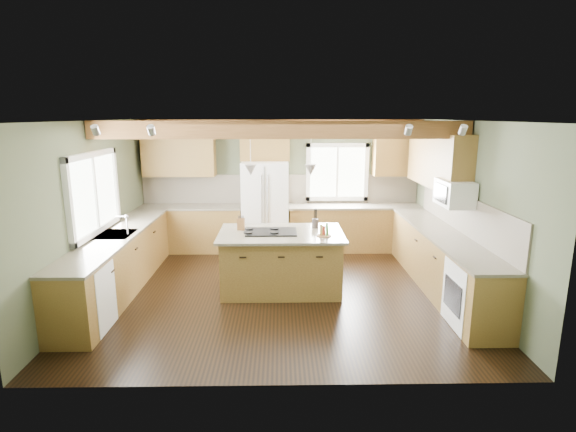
{
  "coord_description": "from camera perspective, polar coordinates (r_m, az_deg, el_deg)",
  "views": [
    {
      "loc": [
        -0.01,
        -6.56,
        2.68
      ],
      "look_at": [
        0.11,
        0.3,
        1.13
      ],
      "focal_mm": 28.0,
      "sensor_mm": 36.0,
      "label": 1
    }
  ],
  "objects": [
    {
      "name": "upper_cab_right",
      "position": [
        7.95,
        18.46,
        6.79
      ],
      "size": [
        0.35,
        2.2,
        0.9
      ],
      "primitive_type": "cube",
      "color": "brown",
      "rests_on": "wall_right"
    },
    {
      "name": "island_top",
      "position": [
        6.9,
        -0.9,
        -2.25
      ],
      "size": [
        1.91,
        1.22,
        0.04
      ],
      "primitive_type": "cube",
      "rotation": [
        0.0,
        0.0,
        0.0
      ],
      "color": "#464033",
      "rests_on": "island"
    },
    {
      "name": "wall_right",
      "position": [
        7.27,
        21.72,
        0.86
      ],
      "size": [
        0.0,
        5.0,
        5.0
      ],
      "primitive_type": "plane",
      "rotation": [
        1.57,
        0.0,
        -1.57
      ],
      "color": "#4E573E",
      "rests_on": "ground"
    },
    {
      "name": "knife_block",
      "position": [
        7.06,
        -5.99,
        -1.04
      ],
      "size": [
        0.12,
        0.1,
        0.18
      ],
      "primitive_type": "cube",
      "rotation": [
        0.0,
        0.0,
        -0.14
      ],
      "color": "brown",
      "rests_on": "island_top"
    },
    {
      "name": "pendant_left",
      "position": [
        6.72,
        -4.75,
        5.83
      ],
      "size": [
        0.18,
        0.18,
        0.16
      ],
      "primitive_type": "cone",
      "rotation": [
        3.14,
        0.0,
        0.0
      ],
      "color": "#B2B2B7",
      "rests_on": "ceiling"
    },
    {
      "name": "pendant_right",
      "position": [
        6.73,
        2.9,
        5.86
      ],
      "size": [
        0.18,
        0.18,
        0.16
      ],
      "primitive_type": "cone",
      "rotation": [
        3.14,
        0.0,
        0.0
      ],
      "color": "#B2B2B7",
      "rests_on": "ceiling"
    },
    {
      "name": "upper_cab_back_corner",
      "position": [
        9.21,
        13.62,
        7.81
      ],
      "size": [
        0.9,
        0.35,
        0.9
      ],
      "primitive_type": "cube",
      "color": "brown",
      "rests_on": "wall_back"
    },
    {
      "name": "base_cab_right",
      "position": [
        7.42,
        18.88,
        -5.57
      ],
      "size": [
        0.6,
        3.7,
        0.88
      ],
      "primitive_type": "cube",
      "color": "brown",
      "rests_on": "floor"
    },
    {
      "name": "refrigerator",
      "position": [
        8.87,
        -2.89,
        1.11
      ],
      "size": [
        0.9,
        0.74,
        1.8
      ],
      "primitive_type": "cube",
      "color": "white",
      "rests_on": "floor"
    },
    {
      "name": "sink",
      "position": [
        7.29,
        -21.0,
        -2.25
      ],
      "size": [
        0.5,
        0.65,
        0.03
      ],
      "primitive_type": "cube",
      "color": "#262628",
      "rests_on": "counter_left"
    },
    {
      "name": "floor",
      "position": [
        7.09,
        -0.9,
        -9.5
      ],
      "size": [
        5.6,
        5.6,
        0.0
      ],
      "primitive_type": "plane",
      "color": "black",
      "rests_on": "ground"
    },
    {
      "name": "oven",
      "position": [
        6.29,
        22.78,
        -9.3
      ],
      "size": [
        0.6,
        0.72,
        0.84
      ],
      "primitive_type": "cube",
      "color": "white",
      "rests_on": "floor"
    },
    {
      "name": "ceiling_beam",
      "position": [
        6.67,
        -0.97,
        10.9
      ],
      "size": [
        5.55,
        0.26,
        0.26
      ],
      "primitive_type": "cube",
      "color": "brown",
      "rests_on": "ceiling"
    },
    {
      "name": "utensil_crock",
      "position": [
        7.18,
        3.48,
        -0.93
      ],
      "size": [
        0.12,
        0.12,
        0.14
      ],
      "primitive_type": "cylinder",
      "rotation": [
        0.0,
        0.0,
        0.16
      ],
      "color": "#3A332E",
      "rests_on": "island_top"
    },
    {
      "name": "ceiling",
      "position": [
        6.56,
        -0.98,
        12.01
      ],
      "size": [
        5.6,
        5.6,
        0.0
      ],
      "primitive_type": "plane",
      "rotation": [
        3.14,
        0.0,
        0.0
      ],
      "color": "silver",
      "rests_on": "wall_back"
    },
    {
      "name": "counter_right",
      "position": [
        7.29,
        19.14,
        -2.14
      ],
      "size": [
        0.64,
        3.74,
        0.04
      ],
      "primitive_type": "cube",
      "color": "#464033",
      "rests_on": "base_cab_right"
    },
    {
      "name": "backsplash_back",
      "position": [
        9.17,
        -0.96,
        3.48
      ],
      "size": [
        5.58,
        0.03,
        0.58
      ],
      "primitive_type": "cube",
      "color": "brown",
      "rests_on": "wall_back"
    },
    {
      "name": "dishwasher",
      "position": [
        6.28,
        -24.57,
        -9.49
      ],
      "size": [
        0.6,
        0.6,
        0.84
      ],
      "primitive_type": "cube",
      "color": "white",
      "rests_on": "floor"
    },
    {
      "name": "island",
      "position": [
        7.03,
        -0.88,
        -5.87
      ],
      "size": [
        1.79,
        1.1,
        0.88
      ],
      "primitive_type": "cube",
      "rotation": [
        0.0,
        0.0,
        0.0
      ],
      "color": "brown",
      "rests_on": "floor"
    },
    {
      "name": "cooktop",
      "position": [
        6.89,
        -2.14,
        -2.01
      ],
      "size": [
        0.78,
        0.52,
        0.02
      ],
      "primitive_type": "cube",
      "rotation": [
        0.0,
        0.0,
        0.0
      ],
      "color": "black",
      "rests_on": "island_top"
    },
    {
      "name": "window_back",
      "position": [
        9.19,
        6.26,
        5.57
      ],
      "size": [
        1.1,
        0.04,
        1.0
      ],
      "primitive_type": "cube",
      "color": "white",
      "rests_on": "wall_back"
    },
    {
      "name": "base_cab_back_left",
      "position": [
        9.22,
        -12.14,
        -1.65
      ],
      "size": [
        2.02,
        0.6,
        0.88
      ],
      "primitive_type": "cube",
      "color": "brown",
      "rests_on": "floor"
    },
    {
      "name": "microwave",
      "position": [
        7.1,
        20.39,
        2.75
      ],
      "size": [
        0.4,
        0.7,
        0.38
      ],
      "primitive_type": "cube",
      "color": "white",
      "rests_on": "wall_right"
    },
    {
      "name": "upper_cab_over_fridge",
      "position": [
        8.91,
        -2.94,
        9.28
      ],
      "size": [
        0.96,
        0.35,
        0.7
      ],
      "primitive_type": "cube",
      "color": "brown",
      "rests_on": "wall_back"
    },
    {
      "name": "wall_back",
      "position": [
        9.17,
        -0.96,
        4.05
      ],
      "size": [
        5.6,
        0.0,
        5.6
      ],
      "primitive_type": "plane",
      "rotation": [
        1.57,
        0.0,
        0.0
      ],
      "color": "#4E573E",
      "rests_on": "ground"
    },
    {
      "name": "soffit_trim",
      "position": [
        8.97,
        -0.99,
        11.81
      ],
      "size": [
        5.55,
        0.2,
        0.1
      ],
      "primitive_type": "cube",
      "color": "brown",
      "rests_on": "ceiling"
    },
    {
      "name": "counter_back_right",
      "position": [
        9.07,
        8.51,
        1.24
      ],
      "size": [
        2.66,
        0.64,
        0.04
      ],
      "primitive_type": "cube",
      "color": "#464033",
      "rests_on": "base_cab_back_right"
    },
    {
      "name": "backsplash_right",
      "position": [
        7.33,
        21.4,
        0.25
      ],
      "size": [
        0.03,
        3.7,
        0.58
      ],
      "primitive_type": "cube",
      "color": "brown",
      "rests_on": "wall_right"
    },
    {
      "name": "upper_cab_back_left",
      "position": [
        9.14,
        -13.68,
        7.77
      ],
      "size": [
        1.4,
        0.35,
        0.9
      ],
      "primitive_type": "cube",
      "color": "brown",
      "rests_on": "wall_back"
    },
    {
      "name": "wall_left",
      "position": [
        7.27,
        -23.6,
        0.68
      ],
      "size": [
        0.0,
        5.0,
        5.0
      ],
      "primitive_type": "plane",
      "rotation": [
        1.57,
        0.0,
        1.57
      ],
      "color": "#4E573E",
      "rests_on": "ground"
    },
    {
      "name": "base_cab_back_right",
      "position": [
        9.17,
        8.42,
        -1.57
      ],
      "size": [
        2.62,
        0.6,
        0.88
      ],
      "primitive_type": "cube",
      "color": "brown",
      "rests_on": "floor"
    },
    {
      "name": "faucet",
      "position": [
        7.19,
        -19.75,
        -1.15
      ],
      "size": [
        0.02,
        0.02,
        0.28
      ],
      "primitive_type": "cylinder",
      "color": "#B2B2B7",
      "rests_on": "sink"
    },
    {
      "name": "window_left",
      "position": [
        7.26,
        -23.48,
        2.7
      ],
      "size": [
        0.04,
        1.6,
        1.05
      ],
      "primitive_type": "cube",
      "color": "white",
      "rests_on": "wall_left"
    },
    {
      "name": "counter_back_left",
      "position": [
        9.12,
        -12.27,
        1.16
      ],
      "size": [
        2.06,
        0.64,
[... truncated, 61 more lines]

